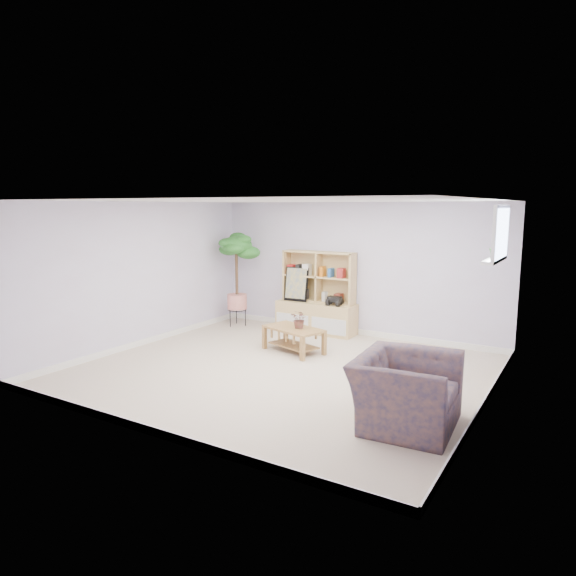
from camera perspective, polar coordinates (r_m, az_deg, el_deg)
The scene contains 14 objects.
floor at distance 7.45m, azimuth -0.64°, elevation -9.12°, with size 5.50×5.00×0.01m, color tan.
ceiling at distance 7.07m, azimuth -0.67°, elevation 9.69°, with size 5.50×5.00×0.01m, color silver.
walls at distance 7.16m, azimuth -0.65°, elevation 0.04°, with size 5.51×5.01×2.40m.
baseboard at distance 7.43m, azimuth -0.64°, elevation -8.75°, with size 5.50×5.00×0.10m, color white, non-canonical shape.
window at distance 6.70m, azimuth 22.65°, elevation 5.60°, with size 0.10×0.98×0.68m, color silver, non-canonical shape.
window_sill at distance 6.73m, azimuth 21.98°, elevation 2.92°, with size 0.14×1.00×0.04m, color white.
storage_unit at distance 9.47m, azimuth 3.17°, elevation -0.49°, with size 1.50×0.51×1.50m, color tan, non-canonical shape.
poster at distance 9.59m, azimuth 0.94°, elevation 0.43°, with size 0.46×0.11×0.64m, color yellow, non-canonical shape.
toy_truck at distance 9.22m, azimuth 5.21°, elevation -1.38°, with size 0.35×0.24×0.19m, color black, non-canonical shape.
coffee_table at distance 8.30m, azimuth 0.63°, elevation -5.76°, with size 0.97×0.53×0.40m, color olive, non-canonical shape.
table_plant at distance 8.17m, azimuth 1.31°, elevation -3.49°, with size 0.27×0.23×0.30m, color #145A1F.
floor_tree at distance 10.02m, azimuth -5.71°, elevation 0.93°, with size 0.67×0.67×1.82m, color #206E1A, non-canonical shape.
armchair at distance 5.70m, azimuth 12.96°, elevation -10.60°, with size 1.16×1.01×0.86m, color #1A244A.
sill_plant at distance 6.76m, azimuth 22.11°, elevation 4.25°, with size 0.15×0.12×0.27m, color #206E1A.
Camera 1 is at (3.71, -6.02, 2.33)m, focal length 32.00 mm.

